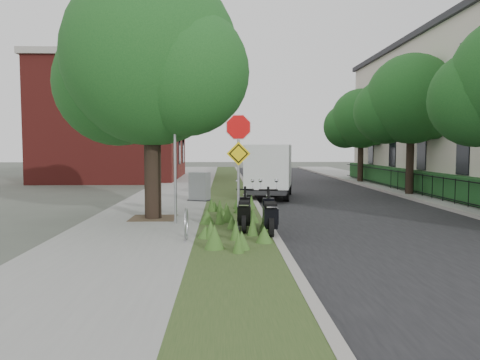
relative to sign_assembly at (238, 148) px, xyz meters
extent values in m
plane|color=#4C5147|center=(1.40, -0.58, -2.33)|extent=(120.00, 120.00, 0.00)
cube|color=gray|center=(-2.85, 9.42, -2.27)|extent=(3.50, 60.00, 0.12)
cube|color=#31491F|center=(-0.10, 9.42, -2.27)|extent=(2.00, 60.00, 0.12)
cube|color=#9E9991|center=(0.90, 9.42, -2.26)|extent=(0.20, 60.00, 0.13)
cube|color=black|center=(4.40, 9.42, -2.32)|extent=(7.00, 60.00, 0.01)
cube|color=#9E9991|center=(7.90, 9.42, -2.26)|extent=(0.20, 60.00, 0.13)
cube|color=gray|center=(9.60, 9.42, -2.27)|extent=(3.20, 60.00, 0.12)
cylinder|color=black|center=(-2.60, 2.22, 0.03)|extent=(0.52, 0.52, 4.48)
sphere|color=#194B1C|center=(-2.60, 2.22, 2.75)|extent=(5.40, 5.40, 5.40)
sphere|color=#194B1C|center=(-3.81, 3.03, 2.08)|extent=(4.05, 4.05, 4.05)
sphere|color=#194B1C|center=(-1.52, 1.54, 2.21)|extent=(3.78, 3.78, 3.78)
cube|color=#473828|center=(-2.60, 2.22, -2.20)|extent=(1.40, 1.40, 0.01)
cylinder|color=#A5A8AD|center=(-1.80, 1.22, -0.21)|extent=(0.08, 0.08, 4.00)
torus|color=#A5A8AD|center=(-1.30, -1.18, -1.83)|extent=(0.05, 0.77, 0.77)
cube|color=#A5A8AD|center=(-1.30, -1.54, -2.19)|extent=(0.06, 0.06, 0.04)
cube|color=#A5A8AD|center=(-1.30, -0.82, -2.19)|extent=(0.06, 0.06, 0.04)
cylinder|color=#A5A8AD|center=(0.00, 0.02, -0.71)|extent=(0.07, 0.07, 3.00)
cylinder|color=red|center=(0.00, -0.01, 0.54)|extent=(0.86, 0.03, 0.86)
cylinder|color=white|center=(0.00, 0.00, 0.54)|extent=(0.94, 0.02, 0.94)
cube|color=yellow|center=(0.00, -0.01, -0.16)|extent=(0.64, 0.03, 0.64)
cube|color=black|center=(8.60, 9.42, -1.26)|extent=(0.04, 24.00, 0.04)
cube|color=black|center=(8.60, 9.42, -2.06)|extent=(0.04, 24.00, 0.04)
cylinder|color=black|center=(8.60, 9.42, -1.71)|extent=(0.03, 0.03, 1.00)
cube|color=#17421A|center=(9.30, 9.42, -1.66)|extent=(1.00, 24.00, 1.10)
cube|color=#2D2D33|center=(9.35, 9.42, 1.97)|extent=(0.25, 26.00, 0.60)
cube|color=maroon|center=(-8.10, 21.42, 1.67)|extent=(9.00, 10.00, 8.00)
cube|color=#9E9991|center=(-8.10, 21.42, 5.77)|extent=(9.40, 10.40, 0.40)
sphere|color=#194B1C|center=(7.50, 2.02, 1.51)|extent=(3.00, 3.00, 3.00)
cylinder|color=black|center=(8.40, 9.42, -0.19)|extent=(0.36, 0.36, 4.03)
sphere|color=#194B1C|center=(8.40, 9.42, 2.26)|extent=(4.20, 4.20, 4.20)
sphere|color=#194B1C|center=(7.46, 10.05, 1.73)|extent=(3.15, 3.15, 3.15)
sphere|color=#194B1C|center=(9.24, 8.89, 1.84)|extent=(2.94, 2.94, 2.94)
cylinder|color=black|center=(8.40, 17.42, -0.39)|extent=(0.36, 0.36, 3.64)
sphere|color=#194B1C|center=(8.40, 17.42, 1.82)|extent=(3.80, 3.80, 3.80)
sphere|color=#194B1C|center=(7.54, 17.99, 1.35)|extent=(2.85, 2.85, 2.85)
sphere|color=#194B1C|center=(9.16, 16.94, 1.44)|extent=(2.66, 2.66, 2.66)
cylinder|color=black|center=(0.21, 0.79, -1.96)|extent=(0.15, 0.50, 0.50)
cylinder|color=black|center=(0.13, -0.39, -1.96)|extent=(0.15, 0.50, 0.50)
cube|color=black|center=(0.17, 0.15, -1.94)|extent=(0.40, 1.12, 0.17)
cube|color=black|center=(0.14, -0.18, -1.71)|extent=(0.38, 0.64, 0.38)
cube|color=black|center=(0.15, -0.13, -1.46)|extent=(0.32, 0.59, 0.11)
cylinder|color=black|center=(0.82, 0.28, -1.95)|extent=(0.13, 0.51, 0.51)
cylinder|color=black|center=(0.78, -0.94, -1.95)|extent=(0.13, 0.51, 0.51)
cube|color=black|center=(0.80, -0.38, -1.93)|extent=(0.37, 1.14, 0.18)
cube|color=black|center=(0.79, -0.72, -1.69)|extent=(0.37, 0.65, 0.39)
cube|color=black|center=(0.79, -0.67, -1.44)|extent=(0.31, 0.60, 0.12)
cube|color=#262628|center=(1.70, 8.83, -1.89)|extent=(2.47, 4.74, 0.15)
cube|color=#B7BABC|center=(2.01, 10.54, -1.17)|extent=(1.93, 1.48, 1.36)
cube|color=white|center=(1.62, 8.36, -0.83)|extent=(2.41, 3.51, 1.87)
cube|color=#262628|center=(-1.40, 7.00, -2.19)|extent=(1.04, 0.89, 0.04)
cube|color=slate|center=(-1.40, 7.00, -1.62)|extent=(0.91, 0.76, 1.17)
camera|label=1|loc=(-0.38, -12.37, 0.03)|focal=35.00mm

